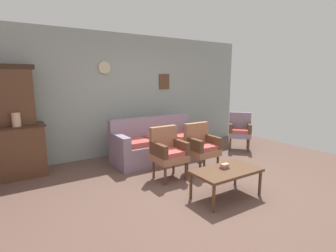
% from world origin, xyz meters
% --- Properties ---
extents(ground_plane, '(7.68, 7.68, 0.00)m').
position_xyz_m(ground_plane, '(0.00, 0.00, 0.00)').
color(ground_plane, brown).
extents(wall_back_with_decor, '(6.40, 0.09, 2.70)m').
position_xyz_m(wall_back_with_decor, '(0.00, 2.63, 1.35)').
color(wall_back_with_decor, '#939E99').
rests_on(wall_back_with_decor, ground).
extents(side_cabinet, '(1.16, 0.55, 0.93)m').
position_xyz_m(side_cabinet, '(-2.47, 2.25, 0.47)').
color(side_cabinet, brown).
rests_on(side_cabinet, ground).
extents(cabinet_upper_hutch, '(0.99, 0.38, 1.03)m').
position_xyz_m(cabinet_upper_hutch, '(-2.47, 2.33, 1.45)').
color(cabinet_upper_hutch, brown).
rests_on(cabinet_upper_hutch, side_cabinet).
extents(vase_on_cabinet, '(0.14, 0.14, 0.23)m').
position_xyz_m(vase_on_cabinet, '(-2.33, 2.08, 1.05)').
color(vase_on_cabinet, '#D2A885').
rests_on(vase_on_cabinet, side_cabinet).
extents(floral_couch, '(1.94, 0.80, 0.90)m').
position_xyz_m(floral_couch, '(0.22, 1.76, 0.33)').
color(floral_couch, gray).
rests_on(floral_couch, ground).
extents(armchair_near_couch_end, '(0.52, 0.49, 0.90)m').
position_xyz_m(armchair_near_couch_end, '(-0.16, 0.75, 0.50)').
color(armchair_near_couch_end, '#9E6B4C').
rests_on(armchair_near_couch_end, ground).
extents(armchair_row_middle, '(0.52, 0.49, 0.90)m').
position_xyz_m(armchair_row_middle, '(0.55, 0.73, 0.50)').
color(armchair_row_middle, '#9E6B4C').
rests_on(armchair_row_middle, ground).
extents(wingback_chair_by_fireplace, '(0.71, 0.71, 0.90)m').
position_xyz_m(wingback_chair_by_fireplace, '(2.33, 1.39, 0.50)').
color(wingback_chair_by_fireplace, gray).
rests_on(wingback_chair_by_fireplace, ground).
extents(coffee_table, '(1.00, 0.56, 0.42)m').
position_xyz_m(coffee_table, '(0.15, -0.33, 0.38)').
color(coffee_table, brown).
rests_on(coffee_table, ground).
extents(book_stack_on_table, '(0.13, 0.10, 0.07)m').
position_xyz_m(book_stack_on_table, '(0.16, -0.28, 0.45)').
color(book_stack_on_table, '#6D4D54').
rests_on(book_stack_on_table, coffee_table).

